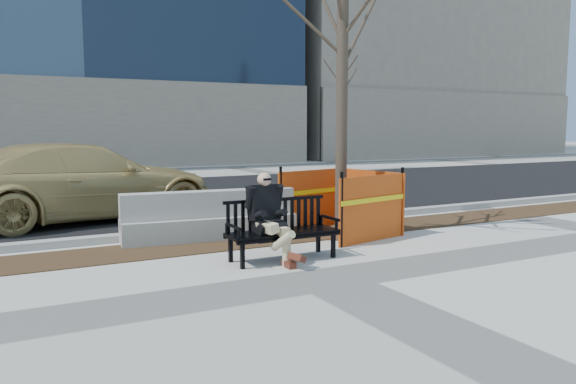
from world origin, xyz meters
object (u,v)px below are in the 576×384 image
tree_fence (340,234)px  sedan (86,220)px  seated_man (267,261)px  bench (283,260)px  jersey_barrier_left (210,239)px

tree_fence → sedan: tree_fence is taller
seated_man → bench: bearing=-11.3°
seated_man → tree_fence: (1.98, 1.14, 0.00)m
bench → tree_fence: 2.12m
bench → seated_man: bearing=168.7°
seated_man → jersey_barrier_left: bearing=96.7°
seated_man → sedan: size_ratio=0.23×
bench → sedan: bearing=112.7°
seated_man → tree_fence: 2.28m
tree_fence → jersey_barrier_left: bearing=162.9°
bench → seated_man: (-0.22, 0.05, 0.00)m
sedan → jersey_barrier_left: 3.44m
sedan → jersey_barrier_left: (1.59, -3.04, 0.00)m
sedan → jersey_barrier_left: sedan is taller
bench → jersey_barrier_left: bench is taller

